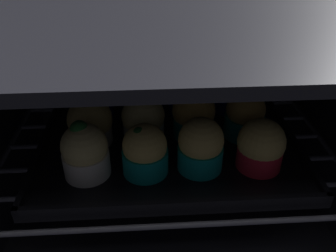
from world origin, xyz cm
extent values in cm
cube|color=black|center=(0.00, 22.00, -0.75)|extent=(59.00, 47.00, 1.50)
cube|color=black|center=(0.00, 22.00, 34.75)|extent=(59.00, 47.00, 1.50)
cube|color=black|center=(0.00, 44.75, 17.00)|extent=(59.00, 1.50, 34.00)
cube|color=black|center=(28.75, 22.00, 17.00)|extent=(1.50, 47.00, 34.00)
cylinder|color=#51515B|center=(0.00, 3.00, 13.60)|extent=(54.00, 0.80, 0.80)
cylinder|color=#51515B|center=(0.00, 9.33, 13.60)|extent=(54.00, 0.80, 0.80)
cylinder|color=#51515B|center=(0.00, 15.67, 13.60)|extent=(54.00, 0.80, 0.80)
cylinder|color=#51515B|center=(0.00, 22.00, 13.60)|extent=(54.00, 0.80, 0.80)
cylinder|color=#51515B|center=(0.00, 28.33, 13.60)|extent=(54.00, 0.80, 0.80)
cylinder|color=#51515B|center=(0.00, 34.67, 13.60)|extent=(54.00, 0.80, 0.80)
cylinder|color=#51515B|center=(0.00, 41.00, 13.60)|extent=(54.00, 0.80, 0.80)
cylinder|color=#51515B|center=(-27.00, 22.00, 13.60)|extent=(0.80, 42.00, 0.80)
cylinder|color=#51515B|center=(27.00, 22.00, 13.60)|extent=(0.80, 42.00, 0.80)
cube|color=black|center=(0.00, 21.04, 14.60)|extent=(41.83, 33.39, 1.20)
cube|color=black|center=(0.00, 4.75, 15.70)|extent=(41.83, 0.80, 1.00)
cube|color=black|center=(0.00, 37.33, 15.70)|extent=(41.83, 0.80, 1.00)
cube|color=black|center=(-20.51, 21.04, 15.70)|extent=(0.80, 33.39, 1.00)
cube|color=black|center=(20.51, 21.04, 15.70)|extent=(0.80, 33.39, 1.00)
cylinder|color=silver|center=(-12.32, 12.42, 17.05)|extent=(6.72, 6.72, 3.70)
sphere|color=#E0CC7A|center=(-12.32, 12.42, 20.08)|extent=(6.59, 6.59, 6.59)
sphere|color=#1E6023|center=(-12.68, 12.59, 22.75)|extent=(2.54, 2.54, 2.54)
cylinder|color=#0C8C84|center=(-3.86, 12.39, 17.05)|extent=(6.72, 6.72, 3.70)
sphere|color=#DBBC60|center=(-3.86, 12.39, 19.82)|extent=(6.40, 6.40, 6.40)
sphere|color=#19511E|center=(-4.51, 12.00, 22.03)|extent=(2.02, 2.02, 2.02)
cylinder|color=#0C8C84|center=(4.22, 12.78, 17.05)|extent=(6.72, 6.72, 3.70)
sphere|color=#DBBC60|center=(4.22, 12.78, 20.15)|extent=(6.64, 6.64, 6.64)
cylinder|color=red|center=(13.05, 12.58, 17.05)|extent=(6.72, 6.72, 3.70)
sphere|color=#DBBC60|center=(13.05, 12.58, 19.52)|extent=(7.04, 7.04, 7.04)
cylinder|color=silver|center=(-12.60, 20.64, 17.05)|extent=(6.72, 6.72, 3.70)
sphere|color=#DBBC60|center=(-12.60, 20.64, 19.45)|extent=(7.29, 7.29, 7.29)
sphere|color=#1E6023|center=(-12.24, 20.67, 21.94)|extent=(2.52, 2.52, 2.52)
cylinder|color=silver|center=(-4.05, 20.84, 17.05)|extent=(6.72, 6.72, 3.70)
sphere|color=#E0CC7A|center=(-4.05, 20.84, 19.66)|extent=(7.08, 7.08, 7.08)
sphere|color=#19511E|center=(-4.72, 22.14, 21.85)|extent=(2.18, 2.18, 2.18)
cylinder|color=#0C8C84|center=(4.25, 21.43, 17.05)|extent=(6.72, 6.72, 3.70)
sphere|color=gold|center=(4.25, 21.43, 20.02)|extent=(7.16, 7.16, 7.16)
sphere|color=#28702D|center=(3.15, 22.32, 22.92)|extent=(2.13, 2.13, 2.13)
cylinder|color=#0C8C84|center=(12.81, 21.02, 17.05)|extent=(6.72, 6.72, 3.70)
sphere|color=gold|center=(12.81, 21.02, 20.15)|extent=(6.46, 6.46, 6.46)
sphere|color=#19511E|center=(12.83, 20.90, 22.34)|extent=(2.54, 2.54, 2.54)
cylinder|color=#1928B7|center=(-12.96, 29.41, 17.05)|extent=(6.72, 6.72, 3.70)
sphere|color=#DBBC60|center=(-12.96, 29.41, 19.46)|extent=(6.81, 6.81, 6.81)
sphere|color=#28702D|center=(-12.55, 30.57, 21.67)|extent=(2.14, 2.14, 2.14)
cylinder|color=#1928B7|center=(-4.47, 29.66, 17.05)|extent=(6.72, 6.72, 3.70)
sphere|color=#E0CC7A|center=(-4.47, 29.66, 19.84)|extent=(6.47, 6.47, 6.47)
cylinder|color=#1928B7|center=(4.03, 29.47, 17.05)|extent=(6.72, 6.72, 3.70)
sphere|color=gold|center=(4.03, 29.47, 19.72)|extent=(6.56, 6.56, 6.56)
sphere|color=#28702D|center=(4.09, 29.92, 21.69)|extent=(2.39, 2.39, 2.39)
cylinder|color=#1928B7|center=(12.74, 29.60, 17.05)|extent=(6.72, 6.72, 3.70)
sphere|color=gold|center=(12.74, 29.60, 20.12)|extent=(7.09, 7.09, 7.09)
camera|label=1|loc=(-3.18, -28.57, 49.00)|focal=37.87mm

